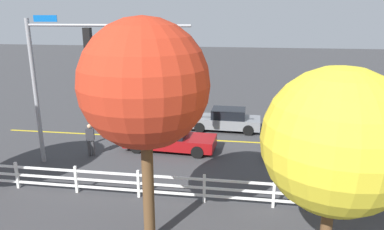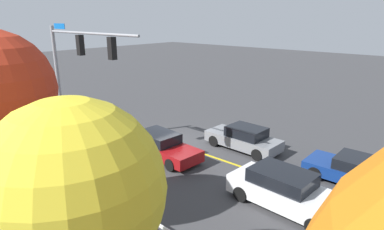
% 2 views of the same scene
% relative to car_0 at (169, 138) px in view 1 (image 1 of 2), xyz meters
% --- Properties ---
extents(ground_plane, '(120.00, 120.00, 0.00)m').
position_rel_car_0_xyz_m(ground_plane, '(0.52, -1.81, -0.65)').
color(ground_plane, '#38383A').
extents(lane_center_stripe, '(28.00, 0.16, 0.01)m').
position_rel_car_0_xyz_m(lane_center_stripe, '(-3.48, -1.81, -0.64)').
color(lane_center_stripe, gold).
rests_on(lane_center_stripe, ground_plane).
extents(signal_assembly, '(7.45, 0.38, 6.95)m').
position_rel_car_0_xyz_m(signal_assembly, '(3.68, 2.43, 4.25)').
color(signal_assembly, gray).
rests_on(signal_assembly, ground_plane).
extents(car_0, '(4.86, 2.03, 1.33)m').
position_rel_car_0_xyz_m(car_0, '(0.00, 0.00, 0.00)').
color(car_0, maroon).
rests_on(car_0, ground_plane).
extents(car_1, '(4.09, 2.00, 1.26)m').
position_rel_car_0_xyz_m(car_1, '(-8.71, -3.80, -0.03)').
color(car_1, navy).
rests_on(car_1, ground_plane).
extents(car_2, '(4.38, 1.91, 1.36)m').
position_rel_car_0_xyz_m(car_2, '(-2.78, -3.85, 0.01)').
color(car_2, slate).
rests_on(car_2, ground_plane).
extents(car_3, '(4.66, 2.11, 1.51)m').
position_rel_car_0_xyz_m(car_3, '(-7.28, 0.14, 0.09)').
color(car_3, silver).
rests_on(car_3, ground_plane).
extents(pedestrian, '(0.46, 0.36, 1.69)m').
position_rel_car_0_xyz_m(pedestrian, '(3.77, 1.40, 0.28)').
color(pedestrian, '#3F3F42').
rests_on(pedestrian, ground_plane).
extents(white_rail_fence, '(26.10, 0.10, 1.15)m').
position_rel_car_0_xyz_m(white_rail_fence, '(-2.48, 5.16, -0.04)').
color(white_rail_fence, white).
rests_on(white_rail_fence, ground_plane).
extents(tree_2, '(3.92, 3.92, 5.79)m').
position_rel_car_0_xyz_m(tree_2, '(-6.26, 8.24, 3.17)').
color(tree_2, brown).
rests_on(tree_2, ground_plane).
extents(tree_3, '(3.74, 3.74, 6.97)m').
position_rel_car_0_xyz_m(tree_3, '(-1.05, 7.83, 4.43)').
color(tree_3, brown).
rests_on(tree_3, ground_plane).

